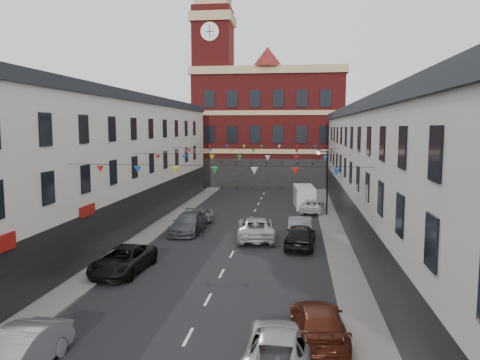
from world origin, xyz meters
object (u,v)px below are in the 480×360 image
at_px(car_right_b, 279,347).
at_px(pedestrian, 201,224).
at_px(car_left_c, 123,260).
at_px(car_right_e, 300,226).
at_px(car_left_d, 188,223).
at_px(car_right_d, 300,236).
at_px(car_left_e, 199,217).
at_px(white_van, 304,197).
at_px(moving_car, 256,228).
at_px(street_lamp, 325,174).
at_px(car_left_b, 18,353).
at_px(car_right_f, 312,206).
at_px(car_right_c, 318,323).

relative_size(car_right_b, pedestrian, 2.57).
distance_m(car_left_c, car_right_e, 14.06).
height_order(car_left_d, car_right_d, car_right_d).
relative_size(car_left_e, white_van, 0.86).
bearing_deg(moving_car, street_lamp, -125.69).
height_order(car_left_b, car_left_d, car_left_d).
relative_size(car_left_b, car_right_f, 0.97).
xyz_separation_m(car_left_e, car_right_d, (8.36, -6.29, 0.10)).
xyz_separation_m(car_right_b, pedestrian, (-6.59, 18.36, 0.28)).
bearing_deg(moving_car, white_van, -110.80).
bearing_deg(white_van, car_right_c, -94.38).
xyz_separation_m(street_lamp, car_right_e, (-2.21, -8.46, -3.12)).
bearing_deg(car_right_f, car_left_c, 66.08).
relative_size(white_van, pedestrian, 2.50).
xyz_separation_m(car_right_f, moving_car, (-4.36, -11.23, 0.17)).
relative_size(street_lamp, car_left_d, 1.14).
distance_m(car_left_b, car_left_c, 10.92).
relative_size(car_left_b, car_right_b, 0.89).
relative_size(car_left_b, white_van, 0.92).
height_order(car_right_f, white_van, white_van).
bearing_deg(car_left_b, car_right_b, 13.09).
bearing_deg(car_right_e, street_lamp, -103.98).
bearing_deg(car_left_b, pedestrian, 87.15).
relative_size(car_left_e, car_right_e, 0.88).
xyz_separation_m(car_right_c, car_right_f, (0.51, 27.25, -0.07)).
bearing_deg(car_right_e, car_right_b, 88.46).
bearing_deg(car_right_f, moving_car, 73.57).
bearing_deg(street_lamp, car_left_d, -142.30).
bearing_deg(pedestrian, car_right_f, 59.85).
bearing_deg(pedestrian, car_right_b, -62.85).
bearing_deg(car_left_c, car_right_f, 65.29).
xyz_separation_m(car_left_c, white_van, (10.29, 23.07, 0.36)).
xyz_separation_m(street_lamp, car_left_c, (-12.05, -18.50, -3.19)).
height_order(street_lamp, car_left_e, street_lamp).
bearing_deg(white_van, car_left_d, -129.68).
bearing_deg(car_right_e, car_left_b, 66.89).
relative_size(car_right_c, car_right_d, 1.02).
distance_m(car_left_e, car_right_d, 10.46).
bearing_deg(car_left_c, car_right_c, -30.34).
distance_m(car_right_b, moving_car, 18.35).
relative_size(car_left_d, car_left_e, 1.25).
relative_size(car_right_b, car_right_c, 1.02).
relative_size(car_left_c, car_right_f, 1.12).
xyz_separation_m(street_lamp, car_left_b, (-11.43, -29.41, -3.17)).
bearing_deg(white_van, car_right_f, -81.41).
distance_m(car_left_b, pedestrian, 20.02).
height_order(car_left_b, car_left_c, car_left_b).
height_order(car_right_c, white_van, white_van).
xyz_separation_m(car_left_d, car_right_f, (9.70, 9.88, -0.13)).
distance_m(car_left_c, car_left_d, 10.28).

